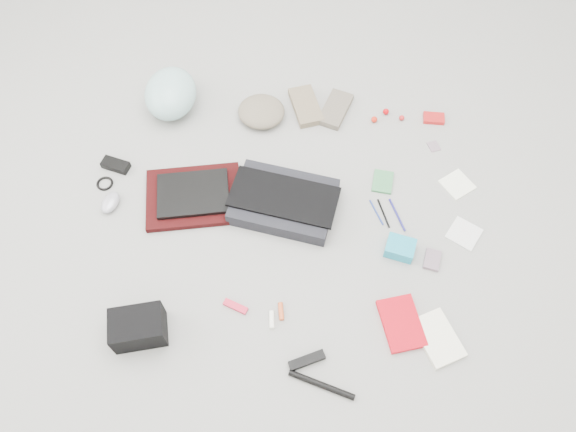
{
  "coord_description": "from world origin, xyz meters",
  "views": [
    {
      "loc": [
        0.02,
        -1.12,
        1.98
      ],
      "look_at": [
        0.0,
        0.0,
        0.05
      ],
      "focal_mm": 35.0,
      "sensor_mm": 36.0,
      "label": 1
    }
  ],
  "objects_px": {
    "messenger_bag": "(284,202)",
    "accordion_wallet": "(400,248)",
    "bike_helmet": "(171,94)",
    "book_red": "(401,323)",
    "camera_bag": "(138,328)",
    "laptop": "(193,194)"
  },
  "relations": [
    {
      "from": "bike_helmet",
      "to": "accordion_wallet",
      "type": "bearing_deg",
      "value": -34.41
    },
    {
      "from": "bike_helmet",
      "to": "book_red",
      "type": "height_order",
      "value": "bike_helmet"
    },
    {
      "from": "messenger_bag",
      "to": "bike_helmet",
      "type": "height_order",
      "value": "bike_helmet"
    },
    {
      "from": "camera_bag",
      "to": "book_red",
      "type": "relative_size",
      "value": 0.92
    },
    {
      "from": "camera_bag",
      "to": "book_red",
      "type": "bearing_deg",
      "value": -7.64
    },
    {
      "from": "bike_helmet",
      "to": "accordion_wallet",
      "type": "relative_size",
      "value": 2.6
    },
    {
      "from": "messenger_bag",
      "to": "bike_helmet",
      "type": "distance_m",
      "value": 0.74
    },
    {
      "from": "messenger_bag",
      "to": "camera_bag",
      "type": "xyz_separation_m",
      "value": [
        -0.5,
        -0.55,
        0.03
      ]
    },
    {
      "from": "bike_helmet",
      "to": "camera_bag",
      "type": "relative_size",
      "value": 1.53
    },
    {
      "from": "book_red",
      "to": "accordion_wallet",
      "type": "height_order",
      "value": "accordion_wallet"
    },
    {
      "from": "bike_helmet",
      "to": "camera_bag",
      "type": "distance_m",
      "value": 1.08
    },
    {
      "from": "messenger_bag",
      "to": "laptop",
      "type": "relative_size",
      "value": 1.39
    },
    {
      "from": "camera_bag",
      "to": "accordion_wallet",
      "type": "xyz_separation_m",
      "value": [
        0.96,
        0.35,
        -0.03
      ]
    },
    {
      "from": "messenger_bag",
      "to": "book_red",
      "type": "xyz_separation_m",
      "value": [
        0.44,
        -0.5,
        -0.02
      ]
    },
    {
      "from": "camera_bag",
      "to": "book_red",
      "type": "height_order",
      "value": "camera_bag"
    },
    {
      "from": "messenger_bag",
      "to": "camera_bag",
      "type": "distance_m",
      "value": 0.75
    },
    {
      "from": "messenger_bag",
      "to": "accordion_wallet",
      "type": "distance_m",
      "value": 0.5
    },
    {
      "from": "book_red",
      "to": "camera_bag",
      "type": "bearing_deg",
      "value": 169.98
    },
    {
      "from": "accordion_wallet",
      "to": "bike_helmet",
      "type": "bearing_deg",
      "value": 160.44
    },
    {
      "from": "bike_helmet",
      "to": "book_red",
      "type": "distance_m",
      "value": 1.41
    },
    {
      "from": "bike_helmet",
      "to": "book_red",
      "type": "xyz_separation_m",
      "value": [
        0.96,
        -1.03,
        -0.08
      ]
    },
    {
      "from": "laptop",
      "to": "accordion_wallet",
      "type": "bearing_deg",
      "value": -22.9
    }
  ]
}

